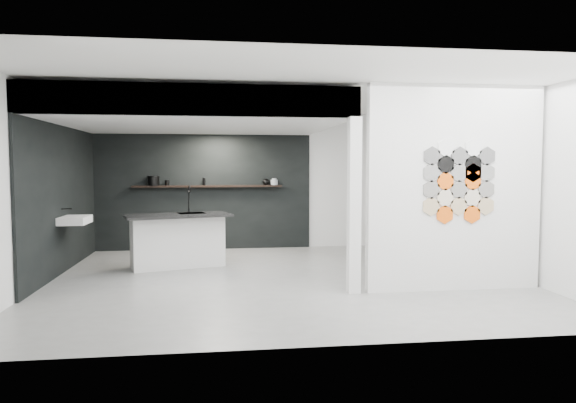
{
  "coord_description": "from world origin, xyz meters",
  "views": [
    {
      "loc": [
        -0.94,
        -7.64,
        1.69
      ],
      "look_at": [
        0.1,
        0.3,
        1.15
      ],
      "focal_mm": 32.0,
      "sensor_mm": 36.0,
      "label": 1
    }
  ],
  "objects_px": {
    "wall_basin": "(75,220)",
    "kettle": "(266,182)",
    "utensil_cup": "(167,183)",
    "stockpot": "(153,181)",
    "glass_bowl": "(274,182)",
    "kitchen_island": "(178,240)",
    "glass_vase": "(274,182)",
    "partition_panel": "(454,188)",
    "bottle_dark": "(204,182)"
  },
  "relations": [
    {
      "from": "stockpot",
      "to": "glass_vase",
      "type": "relative_size",
      "value": 1.7
    },
    {
      "from": "wall_basin",
      "to": "kettle",
      "type": "height_order",
      "value": "kettle"
    },
    {
      "from": "glass_vase",
      "to": "utensil_cup",
      "type": "relative_size",
      "value": 1.29
    },
    {
      "from": "glass_vase",
      "to": "bottle_dark",
      "type": "height_order",
      "value": "bottle_dark"
    },
    {
      "from": "partition_panel",
      "to": "glass_vase",
      "type": "height_order",
      "value": "partition_panel"
    },
    {
      "from": "kitchen_island",
      "to": "glass_bowl",
      "type": "bearing_deg",
      "value": 28.02
    },
    {
      "from": "kettle",
      "to": "kitchen_island",
      "type": "bearing_deg",
      "value": -157.44
    },
    {
      "from": "wall_basin",
      "to": "kettle",
      "type": "relative_size",
      "value": 3.87
    },
    {
      "from": "wall_basin",
      "to": "kitchen_island",
      "type": "xyz_separation_m",
      "value": [
        1.57,
        0.32,
        -0.39
      ]
    },
    {
      "from": "kettle",
      "to": "partition_panel",
      "type": "bearing_deg",
      "value": -83.89
    },
    {
      "from": "kettle",
      "to": "utensil_cup",
      "type": "height_order",
      "value": "kettle"
    },
    {
      "from": "wall_basin",
      "to": "bottle_dark",
      "type": "xyz_separation_m",
      "value": [
        1.96,
        2.07,
        0.55
      ]
    },
    {
      "from": "stockpot",
      "to": "utensil_cup",
      "type": "height_order",
      "value": "stockpot"
    },
    {
      "from": "utensil_cup",
      "to": "kitchen_island",
      "type": "bearing_deg",
      "value": -79.0
    },
    {
      "from": "wall_basin",
      "to": "bottle_dark",
      "type": "height_order",
      "value": "bottle_dark"
    },
    {
      "from": "wall_basin",
      "to": "utensil_cup",
      "type": "distance_m",
      "value": 2.46
    },
    {
      "from": "utensil_cup",
      "to": "partition_panel",
      "type": "bearing_deg",
      "value": -42.38
    },
    {
      "from": "kettle",
      "to": "glass_vase",
      "type": "relative_size",
      "value": 1.14
    },
    {
      "from": "partition_panel",
      "to": "wall_basin",
      "type": "height_order",
      "value": "partition_panel"
    },
    {
      "from": "kettle",
      "to": "bottle_dark",
      "type": "relative_size",
      "value": 1.03
    },
    {
      "from": "stockpot",
      "to": "glass_bowl",
      "type": "distance_m",
      "value": 2.43
    },
    {
      "from": "glass_bowl",
      "to": "bottle_dark",
      "type": "xyz_separation_m",
      "value": [
        -1.43,
        0.0,
        0.02
      ]
    },
    {
      "from": "kettle",
      "to": "wall_basin",
      "type": "bearing_deg",
      "value": -171.37
    },
    {
      "from": "glass_vase",
      "to": "bottle_dark",
      "type": "bearing_deg",
      "value": 180.0
    },
    {
      "from": "kitchen_island",
      "to": "stockpot",
      "type": "height_order",
      "value": "stockpot"
    },
    {
      "from": "utensil_cup",
      "to": "glass_bowl",
      "type": "bearing_deg",
      "value": 0.0
    },
    {
      "from": "partition_panel",
      "to": "glass_vase",
      "type": "distance_m",
      "value": 4.39
    },
    {
      "from": "partition_panel",
      "to": "stockpot",
      "type": "height_order",
      "value": "partition_panel"
    },
    {
      "from": "partition_panel",
      "to": "glass_bowl",
      "type": "distance_m",
      "value": 4.39
    },
    {
      "from": "kitchen_island",
      "to": "kettle",
      "type": "distance_m",
      "value": 2.58
    },
    {
      "from": "partition_panel",
      "to": "kettle",
      "type": "height_order",
      "value": "partition_panel"
    },
    {
      "from": "glass_vase",
      "to": "utensil_cup",
      "type": "height_order",
      "value": "glass_vase"
    },
    {
      "from": "partition_panel",
      "to": "wall_basin",
      "type": "distance_m",
      "value": 5.78
    },
    {
      "from": "kettle",
      "to": "bottle_dark",
      "type": "bearing_deg",
      "value": 155.97
    },
    {
      "from": "glass_bowl",
      "to": "glass_vase",
      "type": "xyz_separation_m",
      "value": [
        0.0,
        0.0,
        0.01
      ]
    },
    {
      "from": "wall_basin",
      "to": "glass_vase",
      "type": "bearing_deg",
      "value": 31.35
    },
    {
      "from": "wall_basin",
      "to": "glass_bowl",
      "type": "height_order",
      "value": "glass_bowl"
    },
    {
      "from": "kitchen_island",
      "to": "utensil_cup",
      "type": "bearing_deg",
      "value": 85.21
    },
    {
      "from": "partition_panel",
      "to": "glass_bowl",
      "type": "relative_size",
      "value": 18.73
    },
    {
      "from": "stockpot",
      "to": "glass_bowl",
      "type": "height_order",
      "value": "stockpot"
    },
    {
      "from": "stockpot",
      "to": "kettle",
      "type": "bearing_deg",
      "value": 0.0
    },
    {
      "from": "partition_panel",
      "to": "wall_basin",
      "type": "xyz_separation_m",
      "value": [
        -5.46,
        1.8,
        -0.55
      ]
    },
    {
      "from": "wall_basin",
      "to": "glass_bowl",
      "type": "relative_size",
      "value": 4.01
    },
    {
      "from": "kitchen_island",
      "to": "glass_bowl",
      "type": "relative_size",
      "value": 12.35
    },
    {
      "from": "wall_basin",
      "to": "glass_vase",
      "type": "distance_m",
      "value": 4.01
    },
    {
      "from": "kitchen_island",
      "to": "stockpot",
      "type": "relative_size",
      "value": 7.99
    },
    {
      "from": "glass_bowl",
      "to": "kettle",
      "type": "bearing_deg",
      "value": 180.0
    },
    {
      "from": "utensil_cup",
      "to": "kettle",
      "type": "bearing_deg",
      "value": 0.0
    },
    {
      "from": "stockpot",
      "to": "bottle_dark",
      "type": "xyz_separation_m",
      "value": [
        1.0,
        0.0,
        -0.02
      ]
    },
    {
      "from": "wall_basin",
      "to": "kitchen_island",
      "type": "relative_size",
      "value": 0.33
    }
  ]
}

